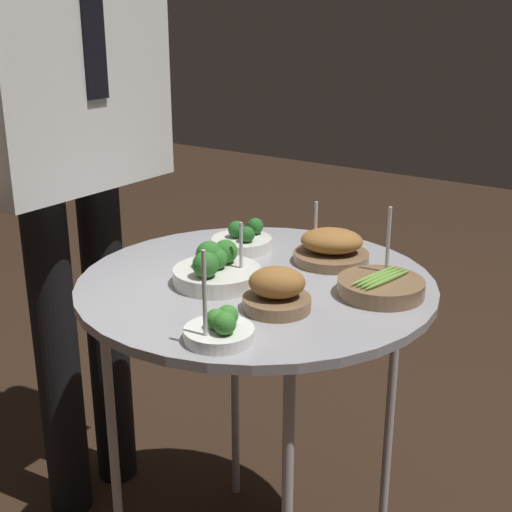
# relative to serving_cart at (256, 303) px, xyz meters

# --- Properties ---
(serving_cart) EXTENTS (0.71, 0.71, 0.73)m
(serving_cart) POSITION_rel_serving_cart_xyz_m (0.00, 0.00, 0.00)
(serving_cart) COLOR #939399
(serving_cart) RESTS_ON ground_plane
(bowl_roast_front_right) EXTENTS (0.16, 0.16, 0.12)m
(bowl_roast_front_right) POSITION_rel_serving_cart_xyz_m (0.18, -0.07, 0.08)
(bowl_roast_front_right) COLOR brown
(bowl_roast_front_right) RESTS_ON serving_cart
(bowl_broccoli_front_center) EXTENTS (0.17, 0.17, 0.12)m
(bowl_broccoli_front_center) POSITION_rel_serving_cart_xyz_m (-0.06, 0.05, 0.08)
(bowl_broccoli_front_center) COLOR silver
(bowl_broccoli_front_center) RESTS_ON serving_cart
(bowl_roast_front_left) EXTENTS (0.12, 0.13, 0.08)m
(bowl_roast_front_left) POSITION_rel_serving_cart_xyz_m (-0.10, -0.11, 0.08)
(bowl_roast_front_left) COLOR brown
(bowl_roast_front_left) RESTS_ON serving_cart
(bowl_asparagus_near_rim) EXTENTS (0.16, 0.16, 0.16)m
(bowl_asparagus_near_rim) POSITION_rel_serving_cart_xyz_m (0.07, -0.23, 0.07)
(bowl_asparagus_near_rim) COLOR brown
(bowl_asparagus_near_rim) RESTS_ON serving_cart
(bowl_broccoli_back_right) EXTENTS (0.13, 0.13, 0.06)m
(bowl_broccoli_back_right) POSITION_rel_serving_cart_xyz_m (0.14, 0.13, 0.07)
(bowl_broccoli_back_right) COLOR silver
(bowl_broccoli_back_right) RESTS_ON serving_cart
(bowl_broccoli_mid_right) EXTENTS (0.12, 0.12, 0.16)m
(bowl_broccoli_mid_right) POSITION_rel_serving_cart_xyz_m (-0.25, -0.11, 0.07)
(bowl_broccoli_mid_right) COLOR white
(bowl_broccoli_mid_right) RESTS_ON serving_cart
(waiter_figure) EXTENTS (0.63, 0.24, 1.71)m
(waiter_figure) POSITION_rel_serving_cart_xyz_m (0.01, 0.53, 0.41)
(waiter_figure) COLOR black
(waiter_figure) RESTS_ON ground_plane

